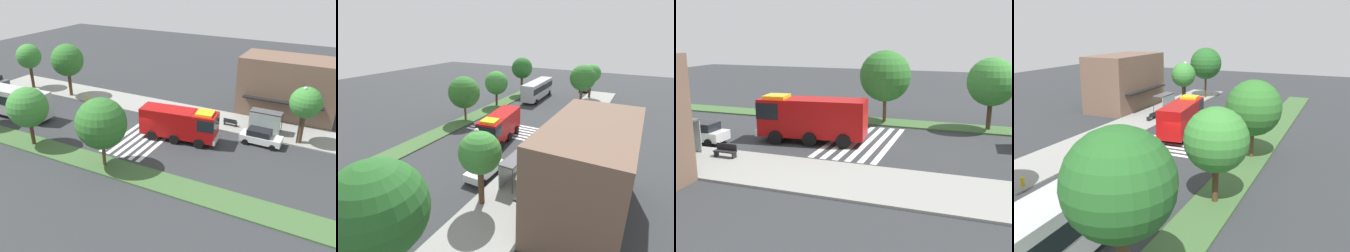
# 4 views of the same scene
# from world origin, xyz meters

# --- Properties ---
(ground_plane) EXTENTS (120.00, 120.00, 0.00)m
(ground_plane) POSITION_xyz_m (0.00, 0.00, 0.00)
(ground_plane) COLOR #2D3033
(sidewalk) EXTENTS (60.00, 5.48, 0.14)m
(sidewalk) POSITION_xyz_m (0.00, 8.33, 0.07)
(sidewalk) COLOR gray
(sidewalk) RESTS_ON ground_plane
(median_strip) EXTENTS (60.00, 3.00, 0.14)m
(median_strip) POSITION_xyz_m (0.00, -7.08, 0.07)
(median_strip) COLOR #3D6033
(median_strip) RESTS_ON ground_plane
(crosswalk) EXTENTS (4.95, 10.05, 0.01)m
(crosswalk) POSITION_xyz_m (0.08, 0.00, 0.01)
(crosswalk) COLOR silver
(crosswalk) RESTS_ON ground_plane
(fire_truck) EXTENTS (8.79, 3.57, 3.67)m
(fire_truck) POSITION_xyz_m (4.03, 1.36, 2.01)
(fire_truck) COLOR #A50C0C
(fire_truck) RESTS_ON ground_plane
(parked_car_mid) EXTENTS (4.37, 2.04, 1.68)m
(parked_car_mid) POSITION_xyz_m (11.97, 4.39, 0.86)
(parked_car_mid) COLOR silver
(parked_car_mid) RESTS_ON ground_plane
(bus_stop_shelter) EXTENTS (3.50, 1.40, 2.46)m
(bus_stop_shelter) POSITION_xyz_m (11.69, 7.18, 1.89)
(bus_stop_shelter) COLOR #4C4C51
(bus_stop_shelter) RESTS_ON sidewalk
(bench_near_shelter) EXTENTS (1.60, 0.50, 0.90)m
(bench_near_shelter) POSITION_xyz_m (7.69, 7.16, 0.59)
(bench_near_shelter) COLOR black
(bench_near_shelter) RESTS_ON sidewalk
(median_tree_west) EXTENTS (4.19, 4.19, 6.27)m
(median_tree_west) POSITION_xyz_m (-9.38, -7.08, 4.30)
(median_tree_west) COLOR #47301E
(median_tree_west) RESTS_ON median_strip
(median_tree_center) EXTENTS (4.78, 4.78, 6.73)m
(median_tree_center) POSITION_xyz_m (-0.02, -7.08, 4.48)
(median_tree_center) COLOR #513823
(median_tree_center) RESTS_ON median_strip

